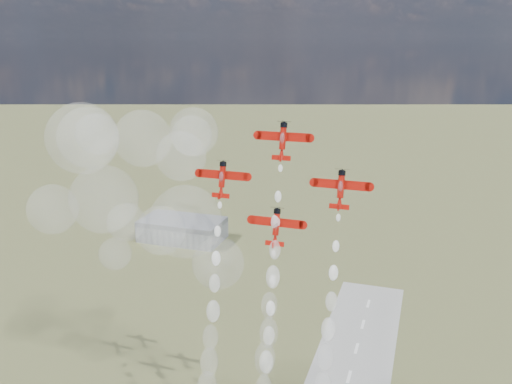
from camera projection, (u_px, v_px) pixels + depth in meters
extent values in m
cube|color=gray|center=(183.00, 232.00, 335.36)|extent=(50.00, 28.00, 10.00)
cube|color=#595B60|center=(182.00, 222.00, 333.56)|extent=(50.00, 28.00, 3.00)
cylinder|color=#BC1209|center=(283.00, 138.00, 130.94)|extent=(1.51, 2.82, 5.81)
cylinder|color=black|center=(284.00, 125.00, 130.79)|extent=(1.73, 1.94, 1.46)
cube|color=#BC1209|center=(283.00, 137.00, 131.29)|extent=(13.17, 0.75, 2.15)
cube|color=white|center=(269.00, 136.00, 132.47)|extent=(5.18, 0.17, 0.58)
cube|color=white|center=(298.00, 137.00, 130.35)|extent=(5.18, 0.17, 0.58)
cube|color=#BC1209|center=(281.00, 158.00, 131.02)|extent=(4.75, 0.41, 1.18)
cube|color=#BC1209|center=(280.00, 159.00, 130.26)|extent=(0.15, 2.12, 1.80)
ellipsoid|color=silver|center=(282.00, 138.00, 130.38)|extent=(1.19, 1.67, 2.85)
cone|color=#BC1209|center=(282.00, 154.00, 131.08)|extent=(1.51, 2.14, 3.09)
cylinder|color=#BC1209|center=(222.00, 176.00, 135.89)|extent=(1.51, 2.82, 5.81)
cylinder|color=black|center=(223.00, 164.00, 135.75)|extent=(1.73, 1.94, 1.46)
cube|color=#BC1209|center=(223.00, 175.00, 136.24)|extent=(13.17, 0.75, 2.15)
cube|color=white|center=(210.00, 174.00, 137.42)|extent=(5.18, 0.17, 0.58)
cube|color=white|center=(236.00, 176.00, 135.30)|extent=(5.18, 0.17, 0.58)
cube|color=#BC1209|center=(221.00, 195.00, 135.97)|extent=(4.75, 0.41, 1.18)
cube|color=#BC1209|center=(219.00, 196.00, 135.21)|extent=(0.15, 2.12, 1.80)
ellipsoid|color=silver|center=(221.00, 177.00, 135.33)|extent=(1.19, 1.67, 2.85)
cone|color=#BC1209|center=(221.00, 192.00, 136.03)|extent=(1.51, 2.14, 3.09)
cylinder|color=#BC1209|center=(341.00, 186.00, 127.00)|extent=(1.51, 2.82, 5.81)
cylinder|color=black|center=(342.00, 173.00, 126.86)|extent=(1.73, 1.94, 1.46)
cube|color=#BC1209|center=(341.00, 185.00, 127.35)|extent=(13.17, 0.75, 2.15)
cube|color=white|center=(326.00, 183.00, 128.53)|extent=(5.18, 0.17, 0.58)
cube|color=white|center=(357.00, 186.00, 126.41)|extent=(5.18, 0.17, 0.58)
cube|color=#BC1209|center=(339.00, 207.00, 127.09)|extent=(4.75, 0.41, 1.18)
cube|color=#BC1209|center=(339.00, 208.00, 126.32)|extent=(0.15, 2.12, 1.80)
ellipsoid|color=silver|center=(341.00, 186.00, 126.44)|extent=(1.19, 1.67, 2.85)
cone|color=#BC1209|center=(340.00, 203.00, 127.15)|extent=(1.51, 2.14, 3.09)
cylinder|color=#BC1209|center=(276.00, 224.00, 131.96)|extent=(1.51, 2.82, 5.81)
cylinder|color=black|center=(277.00, 211.00, 131.81)|extent=(1.73, 1.94, 1.46)
cube|color=#BC1209|center=(277.00, 222.00, 132.30)|extent=(13.17, 0.75, 2.15)
cube|color=white|center=(263.00, 221.00, 133.48)|extent=(5.18, 0.17, 0.58)
cube|color=white|center=(291.00, 224.00, 131.37)|extent=(5.18, 0.17, 0.58)
cube|color=#BC1209|center=(275.00, 244.00, 132.04)|extent=(4.75, 0.41, 1.18)
cube|color=#BC1209|center=(274.00, 245.00, 131.28)|extent=(0.15, 2.12, 1.80)
ellipsoid|color=silver|center=(276.00, 224.00, 131.40)|extent=(1.19, 1.67, 2.85)
cone|color=#BC1209|center=(275.00, 240.00, 132.10)|extent=(1.51, 2.14, 3.09)
sphere|color=white|center=(280.00, 168.00, 131.28)|extent=(1.07, 1.07, 1.07)
sphere|color=white|center=(278.00, 197.00, 131.60)|extent=(1.65, 1.65, 1.65)
sphere|color=white|center=(275.00, 222.00, 132.11)|extent=(2.22, 2.22, 2.22)
sphere|color=white|center=(275.00, 250.00, 132.24)|extent=(2.80, 2.80, 2.80)
sphere|color=white|center=(273.00, 277.00, 132.79)|extent=(3.37, 3.37, 3.37)
sphere|color=white|center=(269.00, 305.00, 132.73)|extent=(3.95, 3.95, 3.95)
sphere|color=white|center=(269.00, 332.00, 133.46)|extent=(4.52, 4.52, 4.52)
sphere|color=white|center=(265.00, 359.00, 134.20)|extent=(5.10, 5.10, 5.10)
sphere|color=white|center=(220.00, 205.00, 136.24)|extent=(1.07, 1.07, 1.07)
sphere|color=white|center=(218.00, 231.00, 136.62)|extent=(1.65, 1.65, 1.65)
sphere|color=white|center=(216.00, 258.00, 136.78)|extent=(2.22, 2.22, 2.22)
sphere|color=white|center=(215.00, 283.00, 137.44)|extent=(2.80, 2.80, 2.80)
sphere|color=white|center=(213.00, 311.00, 137.36)|extent=(3.37, 3.37, 3.37)
sphere|color=white|center=(210.00, 337.00, 138.53)|extent=(3.95, 3.95, 3.95)
sphere|color=white|center=(209.00, 362.00, 137.99)|extent=(4.52, 4.52, 4.52)
sphere|color=white|center=(338.00, 218.00, 127.35)|extent=(1.07, 1.07, 1.07)
sphere|color=white|center=(336.00, 246.00, 127.60)|extent=(1.65, 1.65, 1.65)
sphere|color=white|center=(333.00, 273.00, 128.09)|extent=(2.22, 2.22, 2.22)
sphere|color=white|center=(331.00, 301.00, 128.06)|extent=(2.80, 2.80, 2.80)
sphere|color=white|center=(328.00, 329.00, 128.49)|extent=(3.37, 3.37, 3.37)
sphere|color=white|center=(325.00, 357.00, 129.37)|extent=(3.95, 3.95, 3.95)
sphere|color=white|center=(273.00, 254.00, 132.33)|extent=(1.07, 1.07, 1.07)
sphere|color=white|center=(272.00, 281.00, 132.54)|extent=(1.65, 1.65, 1.65)
sphere|color=white|center=(271.00, 308.00, 133.01)|extent=(2.22, 2.22, 2.22)
sphere|color=white|center=(269.00, 335.00, 133.53)|extent=(2.80, 2.80, 2.80)
sphere|color=white|center=(266.00, 362.00, 133.40)|extent=(3.37, 3.37, 3.37)
sphere|color=white|center=(82.00, 139.00, 148.32)|extent=(19.73, 19.73, 19.73)
sphere|color=white|center=(161.00, 230.00, 151.05)|extent=(13.92, 13.92, 13.92)
sphere|color=white|center=(218.00, 263.00, 158.59)|extent=(15.46, 15.46, 15.46)
sphere|color=white|center=(53.00, 209.00, 164.29)|extent=(15.26, 15.26, 15.26)
sphere|color=white|center=(181.00, 156.00, 142.15)|extent=(13.30, 13.30, 13.30)
sphere|color=white|center=(194.00, 132.00, 149.34)|extent=(13.60, 13.60, 13.60)
sphere|color=white|center=(126.00, 222.00, 157.93)|extent=(11.29, 11.29, 11.29)
sphere|color=white|center=(104.00, 199.00, 159.55)|extent=(20.29, 20.29, 20.29)
sphere|color=white|center=(186.00, 222.00, 157.97)|extent=(21.52, 21.52, 21.52)
sphere|color=white|center=(143.00, 138.00, 151.11)|extent=(16.01, 16.01, 16.01)
sphere|color=white|center=(192.00, 136.00, 157.07)|extent=(11.80, 11.80, 11.80)
sphere|color=white|center=(88.00, 138.00, 165.54)|extent=(18.73, 18.73, 18.73)
sphere|color=white|center=(115.00, 254.00, 169.85)|extent=(10.30, 10.30, 10.30)
sphere|color=white|center=(96.00, 134.00, 148.09)|extent=(11.37, 11.37, 11.37)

